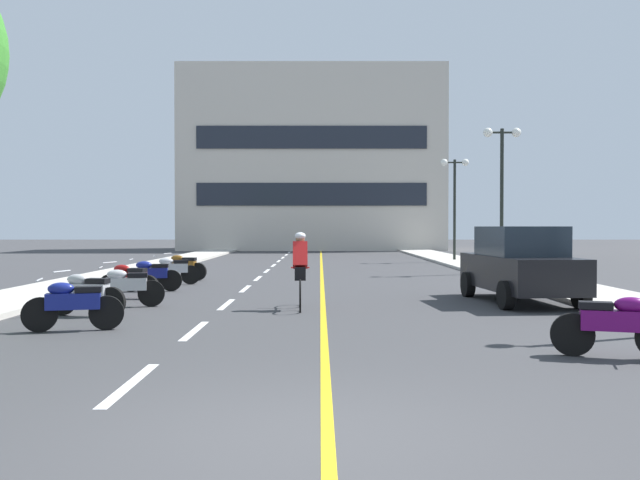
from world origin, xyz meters
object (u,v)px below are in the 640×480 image
at_px(motorcycle_1, 69,304).
at_px(street_lamp_mid, 498,167).
at_px(street_lamp_far, 451,186).
at_px(motorcycle_3, 122,286).
at_px(motorcycle_2, 82,293).
at_px(parked_car_near, 517,264).
at_px(motorcycle_0, 612,324).
at_px(cyclist_rider, 297,269).
at_px(motorcycle_6, 169,270).
at_px(motorcycle_7, 179,266).
at_px(motorcycle_5, 147,275).
at_px(motorcycle_4, 125,280).

bearing_deg(motorcycle_1, street_lamp_mid, 52.04).
height_order(street_lamp_far, motorcycle_3, street_lamp_far).
bearing_deg(motorcycle_3, motorcycle_2, -103.64).
distance_m(parked_car_near, motorcycle_0, 6.95).
xyz_separation_m(motorcycle_0, motorcycle_3, (-8.46, 5.93, 0.00)).
distance_m(parked_car_near, motorcycle_1, 10.13).
bearing_deg(cyclist_rider, parked_car_near, 14.28).
relative_size(parked_car_near, motorcycle_6, 2.62).
distance_m(street_lamp_mid, cyclist_rider, 14.01).
relative_size(motorcycle_1, motorcycle_3, 0.99).
height_order(parked_car_near, motorcycle_0, parked_car_near).
bearing_deg(parked_car_near, motorcycle_2, -165.39).
xyz_separation_m(parked_car_near, motorcycle_7, (-9.47, 6.82, -0.44)).
bearing_deg(motorcycle_2, motorcycle_0, -26.53).
relative_size(street_lamp_far, motorcycle_5, 3.06).
height_order(motorcycle_0, motorcycle_6, same).
height_order(street_lamp_far, motorcycle_6, street_lamp_far).
height_order(parked_car_near, motorcycle_6, parked_car_near).
bearing_deg(street_lamp_far, motorcycle_3, -119.77).
height_order(motorcycle_1, motorcycle_3, same).
bearing_deg(motorcycle_0, motorcycle_6, 126.31).
relative_size(motorcycle_3, motorcycle_4, 1.02).
bearing_deg(motorcycle_0, street_lamp_mid, 80.09).
bearing_deg(motorcycle_1, cyclist_rider, 39.05).
relative_size(motorcycle_4, cyclist_rider, 0.94).
height_order(motorcycle_5, motorcycle_7, same).
xyz_separation_m(street_lamp_mid, street_lamp_far, (-0.08, 8.80, -0.20)).
relative_size(street_lamp_mid, motorcycle_4, 3.33).
bearing_deg(cyclist_rider, motorcycle_3, 174.70).
distance_m(motorcycle_1, motorcycle_7, 11.29).
bearing_deg(motorcycle_3, motorcycle_0, -35.04).
bearing_deg(motorcycle_3, motorcycle_5, 95.61).
height_order(street_lamp_far, motorcycle_1, street_lamp_far).
distance_m(parked_car_near, motorcycle_2, 9.87).
height_order(motorcycle_0, motorcycle_4, same).
relative_size(street_lamp_far, motorcycle_6, 3.15).
xyz_separation_m(street_lamp_mid, motorcycle_2, (-11.79, -12.56, -3.64)).
bearing_deg(motorcycle_0, parked_car_near, 84.11).
bearing_deg(motorcycle_4, motorcycle_7, 88.33).
distance_m(motorcycle_1, motorcycle_2, 2.03).
relative_size(parked_car_near, motorcycle_2, 2.56).
bearing_deg(motorcycle_3, motorcycle_6, 92.28).
xyz_separation_m(parked_car_near, motorcycle_4, (-9.65, 0.93, -0.44)).
distance_m(motorcycle_0, motorcycle_2, 9.87).
height_order(parked_car_near, motorcycle_4, parked_car_near).
distance_m(street_lamp_far, motorcycle_2, 24.60).
bearing_deg(street_lamp_mid, motorcycle_1, -127.96).
xyz_separation_m(street_lamp_far, motorcycle_6, (-11.58, -13.93, -3.44)).
relative_size(street_lamp_far, motorcycle_4, 3.13).
relative_size(motorcycle_0, motorcycle_1, 0.99).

